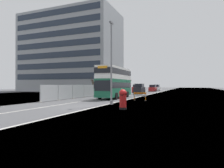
{
  "coord_description": "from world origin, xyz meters",
  "views": [
    {
      "loc": [
        10.01,
        -16.01,
        2.1
      ],
      "look_at": [
        0.24,
        8.05,
        2.2
      ],
      "focal_mm": 31.49,
      "sensor_mm": 36.0,
      "label": 1
    }
  ],
  "objects_px": {
    "car_oncoming_near": "(139,89)",
    "pedestrian_at_kerb": "(122,96)",
    "red_pillar_postbox": "(123,98)",
    "double_decker_bus": "(115,82)",
    "lamppost_foreground": "(111,66)",
    "car_far_side": "(157,88)",
    "roadworks_barrier": "(140,95)",
    "car_receding_mid": "(137,89)",
    "car_receding_far": "(153,88)"
  },
  "relations": [
    {
      "from": "lamppost_foreground",
      "to": "double_decker_bus",
      "type": "bearing_deg",
      "value": 109.19
    },
    {
      "from": "car_receding_mid",
      "to": "car_receding_far",
      "type": "distance_m",
      "value": 8.94
    },
    {
      "from": "car_oncoming_near",
      "to": "roadworks_barrier",
      "type": "bearing_deg",
      "value": -75.73
    },
    {
      "from": "car_receding_mid",
      "to": "car_oncoming_near",
      "type": "bearing_deg",
      "value": -71.65
    },
    {
      "from": "roadworks_barrier",
      "to": "car_receding_mid",
      "type": "height_order",
      "value": "car_receding_mid"
    },
    {
      "from": "car_far_side",
      "to": "pedestrian_at_kerb",
      "type": "relative_size",
      "value": 2.56
    },
    {
      "from": "red_pillar_postbox",
      "to": "car_receding_far",
      "type": "relative_size",
      "value": 0.43
    },
    {
      "from": "roadworks_barrier",
      "to": "double_decker_bus",
      "type": "bearing_deg",
      "value": 145.54
    },
    {
      "from": "double_decker_bus",
      "to": "car_oncoming_near",
      "type": "xyz_separation_m",
      "value": [
        0.18,
        15.0,
        -1.46
      ]
    },
    {
      "from": "pedestrian_at_kerb",
      "to": "car_receding_mid",
      "type": "bearing_deg",
      "value": 101.64
    },
    {
      "from": "double_decker_bus",
      "to": "car_receding_far",
      "type": "xyz_separation_m",
      "value": [
        0.11,
        31.89,
        -1.56
      ]
    },
    {
      "from": "red_pillar_postbox",
      "to": "roadworks_barrier",
      "type": "xyz_separation_m",
      "value": [
        -0.94,
        9.68,
        -0.25
      ]
    },
    {
      "from": "red_pillar_postbox",
      "to": "pedestrian_at_kerb",
      "type": "xyz_separation_m",
      "value": [
        -2.01,
        5.46,
        -0.11
      ]
    },
    {
      "from": "lamppost_foreground",
      "to": "pedestrian_at_kerb",
      "type": "distance_m",
      "value": 4.05
    },
    {
      "from": "car_oncoming_near",
      "to": "car_receding_mid",
      "type": "height_order",
      "value": "car_oncoming_near"
    },
    {
      "from": "lamppost_foreground",
      "to": "car_far_side",
      "type": "height_order",
      "value": "lamppost_foreground"
    },
    {
      "from": "red_pillar_postbox",
      "to": "car_oncoming_near",
      "type": "distance_m",
      "value": 28.56
    },
    {
      "from": "lamppost_foreground",
      "to": "car_oncoming_near",
      "type": "distance_m",
      "value": 25.31
    },
    {
      "from": "red_pillar_postbox",
      "to": "double_decker_bus",
      "type": "bearing_deg",
      "value": 113.97
    },
    {
      "from": "car_receding_far",
      "to": "car_receding_mid",
      "type": "bearing_deg",
      "value": -107.62
    },
    {
      "from": "car_oncoming_near",
      "to": "lamppost_foreground",
      "type": "bearing_deg",
      "value": -82.52
    },
    {
      "from": "roadworks_barrier",
      "to": "car_far_side",
      "type": "relative_size",
      "value": 0.41
    },
    {
      "from": "car_receding_mid",
      "to": "car_far_side",
      "type": "distance_m",
      "value": 17.21
    },
    {
      "from": "roadworks_barrier",
      "to": "pedestrian_at_kerb",
      "type": "relative_size",
      "value": 1.06
    },
    {
      "from": "red_pillar_postbox",
      "to": "car_receding_far",
      "type": "distance_m",
      "value": 45.25
    },
    {
      "from": "car_receding_mid",
      "to": "red_pillar_postbox",
      "type": "bearing_deg",
      "value": -77.03
    },
    {
      "from": "pedestrian_at_kerb",
      "to": "lamppost_foreground",
      "type": "bearing_deg",
      "value": -97.66
    },
    {
      "from": "lamppost_foreground",
      "to": "car_far_side",
      "type": "relative_size",
      "value": 2.05
    },
    {
      "from": "lamppost_foreground",
      "to": "car_receding_mid",
      "type": "distance_m",
      "value": 33.96
    },
    {
      "from": "car_receding_mid",
      "to": "pedestrian_at_kerb",
      "type": "height_order",
      "value": "car_receding_mid"
    },
    {
      "from": "roadworks_barrier",
      "to": "car_receding_mid",
      "type": "xyz_separation_m",
      "value": [
        -7.44,
        26.69,
        0.35
      ]
    },
    {
      "from": "car_oncoming_near",
      "to": "car_receding_mid",
      "type": "xyz_separation_m",
      "value": [
        -2.78,
        8.37,
        -0.06
      ]
    },
    {
      "from": "lamppost_foreground",
      "to": "car_receding_mid",
      "type": "height_order",
      "value": "lamppost_foreground"
    },
    {
      "from": "car_oncoming_near",
      "to": "pedestrian_at_kerb",
      "type": "bearing_deg",
      "value": -80.95
    },
    {
      "from": "car_receding_far",
      "to": "lamppost_foreground",
      "type": "bearing_deg",
      "value": -85.43
    },
    {
      "from": "lamppost_foreground",
      "to": "pedestrian_at_kerb",
      "type": "relative_size",
      "value": 5.26
    },
    {
      "from": "double_decker_bus",
      "to": "pedestrian_at_kerb",
      "type": "bearing_deg",
      "value": -63.46
    },
    {
      "from": "car_receding_mid",
      "to": "car_far_side",
      "type": "relative_size",
      "value": 0.96
    },
    {
      "from": "lamppost_foreground",
      "to": "red_pillar_postbox",
      "type": "relative_size",
      "value": 5.08
    },
    {
      "from": "double_decker_bus",
      "to": "car_oncoming_near",
      "type": "bearing_deg",
      "value": 89.33
    },
    {
      "from": "car_oncoming_near",
      "to": "double_decker_bus",
      "type": "bearing_deg",
      "value": -90.67
    },
    {
      "from": "red_pillar_postbox",
      "to": "roadworks_barrier",
      "type": "bearing_deg",
      "value": 95.56
    },
    {
      "from": "car_receding_far",
      "to": "car_far_side",
      "type": "relative_size",
      "value": 0.94
    },
    {
      "from": "car_oncoming_near",
      "to": "car_far_side",
      "type": "relative_size",
      "value": 0.96
    },
    {
      "from": "roadworks_barrier",
      "to": "pedestrian_at_kerb",
      "type": "distance_m",
      "value": 4.36
    },
    {
      "from": "car_far_side",
      "to": "car_receding_mid",
      "type": "bearing_deg",
      "value": -98.43
    },
    {
      "from": "car_receding_mid",
      "to": "car_receding_far",
      "type": "xyz_separation_m",
      "value": [
        2.71,
        8.52,
        -0.05
      ]
    },
    {
      "from": "red_pillar_postbox",
      "to": "car_receding_far",
      "type": "height_order",
      "value": "car_receding_far"
    },
    {
      "from": "red_pillar_postbox",
      "to": "car_receding_mid",
      "type": "xyz_separation_m",
      "value": [
        -8.38,
        36.37,
        0.1
      ]
    },
    {
      "from": "roadworks_barrier",
      "to": "car_receding_far",
      "type": "height_order",
      "value": "car_receding_far"
    }
  ]
}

